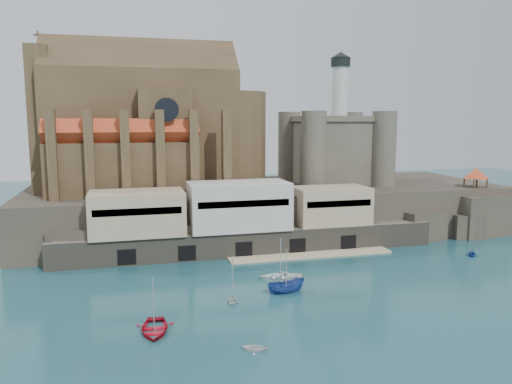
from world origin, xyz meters
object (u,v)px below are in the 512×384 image
(church, at_px, (152,130))
(castle_keep, at_px, (334,146))
(boat_0, at_px, (154,332))
(boat_1, at_px, (254,350))
(boat_2, at_px, (286,293))
(pavilion, at_px, (476,174))

(church, distance_m, castle_keep, 40.39)
(church, xyz_separation_m, boat_0, (-2.94, -49.83, -22.13))
(boat_0, xyz_separation_m, boat_1, (10.00, -7.47, 0.00))
(church, bearing_deg, boat_1, -82.97)
(boat_0, distance_m, boat_2, 20.69)
(castle_keep, bearing_deg, church, 178.89)
(boat_1, bearing_deg, boat_0, 77.28)
(church, distance_m, pavilion, 68.65)
(church, distance_m, boat_1, 61.83)
(church, bearing_deg, castle_keep, -1.11)
(church, bearing_deg, boat_0, -93.37)
(pavilion, bearing_deg, castle_keep, 149.82)
(boat_1, relative_size, boat_2, 0.49)
(castle_keep, distance_m, pavilion, 30.50)
(pavilion, distance_m, boat_2, 57.71)
(pavilion, xyz_separation_m, boat_0, (-69.07, -33.98, -12.73))
(pavilion, bearing_deg, boat_2, -153.30)
(castle_keep, height_order, pavilion, castle_keep)
(castle_keep, distance_m, boat_0, 67.84)
(boat_0, bearing_deg, pavilion, 31.83)
(pavilion, relative_size, boat_2, 1.14)
(pavilion, relative_size, boat_1, 2.32)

